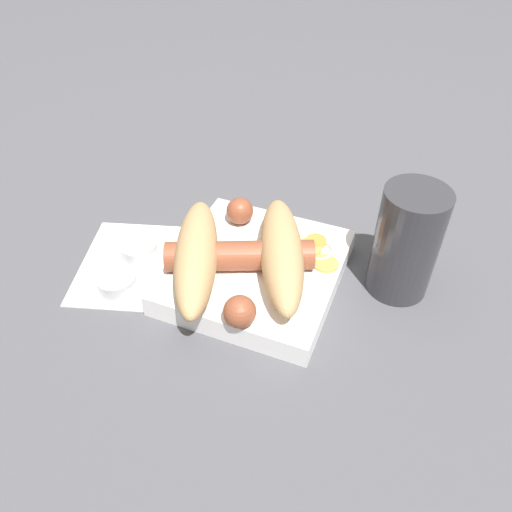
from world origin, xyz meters
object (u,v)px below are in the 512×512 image
Objects in this scene: food_tray at (256,271)px; drink_glass at (406,243)px; sausage at (240,256)px; condiment_cup_near at (140,251)px; condiment_cup_far at (118,285)px; bread_roll at (239,255)px.

drink_glass reaches higher than food_tray.
food_tray is 1.05× the size of sausage.
condiment_cup_near is at bearing 91.62° from sausage.
condiment_cup_far is 0.34× the size of drink_glass.
condiment_cup_near is 0.06m from condiment_cup_far.
sausage is 4.13× the size of condiment_cup_far.
condiment_cup_near is at bearing 96.81° from food_tray.
food_tray is at bearing -83.19° from condiment_cup_near.
sausage is at bearing -88.38° from condiment_cup_near.
bread_roll is (-0.02, 0.01, 0.04)m from food_tray.
food_tray is 0.04m from sausage.
drink_glass is (0.07, -0.32, 0.06)m from condiment_cup_near.
food_tray is 4.34× the size of condiment_cup_far.
condiment_cup_far is at bearing 118.52° from food_tray.
condiment_cup_near is 0.34× the size of drink_glass.
drink_glass is (0.06, -0.16, 0.05)m from food_tray.
bread_roll is 1.71× the size of drink_glass.
bread_roll reaches higher than food_tray.
food_tray is 4.34× the size of condiment_cup_near.
sausage is 0.15m from condiment_cup_near.
sausage reaches higher than food_tray.
sausage is at bearing 111.38° from drink_glass.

